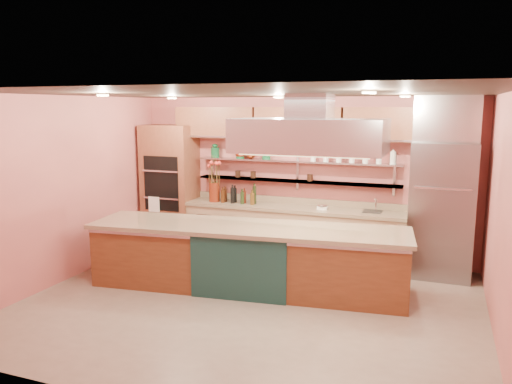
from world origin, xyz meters
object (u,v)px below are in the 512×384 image
at_px(kitchen_scale, 322,207).
at_px(copper_kettle, 251,155).
at_px(green_canister, 266,154).
at_px(island, 247,257).
at_px(refrigerator, 441,210).
at_px(flower_vase, 214,192).

xyz_separation_m(kitchen_scale, copper_kettle, (-1.38, 0.22, 0.81)).
bearing_deg(green_canister, island, -79.12).
height_order(refrigerator, flower_vase, refrigerator).
bearing_deg(island, kitchen_scale, 58.74).
bearing_deg(flower_vase, copper_kettle, 19.46).
distance_m(copper_kettle, green_canister, 0.30).
bearing_deg(copper_kettle, kitchen_scale, -9.07).
xyz_separation_m(island, flower_vase, (-1.27, 1.59, 0.63)).
height_order(flower_vase, kitchen_scale, flower_vase).
bearing_deg(refrigerator, flower_vase, 179.85).
height_order(island, copper_kettle, copper_kettle).
xyz_separation_m(refrigerator, island, (-2.60, -1.58, -0.58)).
bearing_deg(copper_kettle, island, -70.39).
relative_size(kitchen_scale, green_canister, 0.98).
distance_m(island, copper_kettle, 2.33).
height_order(kitchen_scale, copper_kettle, copper_kettle).
bearing_deg(flower_vase, kitchen_scale, 0.00).
height_order(refrigerator, kitchen_scale, refrigerator).
distance_m(refrigerator, copper_kettle, 3.34).
relative_size(kitchen_scale, copper_kettle, 0.94).
distance_m(flower_vase, green_canister, 1.18).
xyz_separation_m(refrigerator, kitchen_scale, (-1.87, 0.01, -0.07)).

